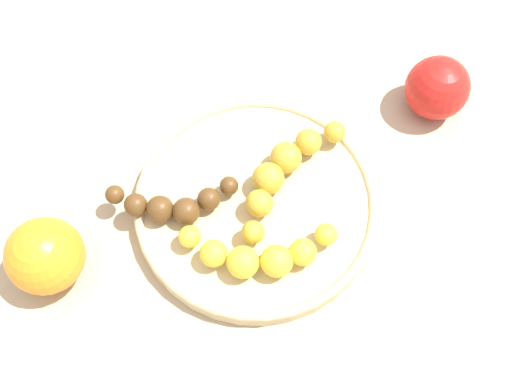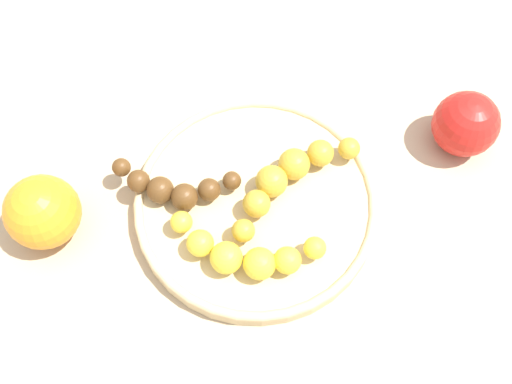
{
  "view_description": "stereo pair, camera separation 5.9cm",
  "coord_description": "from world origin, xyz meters",
  "px_view_note": "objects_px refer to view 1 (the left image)",
  "views": [
    {
      "loc": [
        -0.25,
        0.07,
        0.56
      ],
      "look_at": [
        0.0,
        0.0,
        0.04
      ],
      "focal_mm": 40.59,
      "sensor_mm": 36.0,
      "label": 1
    },
    {
      "loc": [
        -0.26,
        0.01,
        0.56
      ],
      "look_at": [
        0.0,
        0.0,
        0.04
      ],
      "focal_mm": 40.59,
      "sensor_mm": 36.0,
      "label": 2
    }
  ],
  "objects_px": {
    "fruit_bowl": "(256,203)",
    "banana_spotted": "(282,171)",
    "apple_red": "(437,88)",
    "orange_fruit": "(45,256)",
    "banana_yellow": "(258,254)",
    "banana_overripe": "(172,203)"
  },
  "relations": [
    {
      "from": "fruit_bowl",
      "to": "banana_spotted",
      "type": "xyz_separation_m",
      "value": [
        0.02,
        -0.03,
        0.02
      ]
    },
    {
      "from": "banana_spotted",
      "to": "apple_red",
      "type": "bearing_deg",
      "value": -111.84
    },
    {
      "from": "fruit_bowl",
      "to": "apple_red",
      "type": "relative_size",
      "value": 3.56
    },
    {
      "from": "fruit_bowl",
      "to": "apple_red",
      "type": "distance_m",
      "value": 0.24
    },
    {
      "from": "orange_fruit",
      "to": "apple_red",
      "type": "bearing_deg",
      "value": -79.0
    },
    {
      "from": "banana_yellow",
      "to": "orange_fruit",
      "type": "xyz_separation_m",
      "value": [
        0.05,
        0.2,
        0.0
      ]
    },
    {
      "from": "fruit_bowl",
      "to": "banana_overripe",
      "type": "xyz_separation_m",
      "value": [
        0.01,
        0.08,
        0.02
      ]
    },
    {
      "from": "fruit_bowl",
      "to": "orange_fruit",
      "type": "bearing_deg",
      "value": 93.47
    },
    {
      "from": "banana_spotted",
      "to": "orange_fruit",
      "type": "distance_m",
      "value": 0.25
    },
    {
      "from": "fruit_bowl",
      "to": "banana_overripe",
      "type": "bearing_deg",
      "value": 81.51
    },
    {
      "from": "fruit_bowl",
      "to": "banana_yellow",
      "type": "height_order",
      "value": "banana_yellow"
    },
    {
      "from": "banana_overripe",
      "to": "orange_fruit",
      "type": "distance_m",
      "value": 0.13
    },
    {
      "from": "banana_spotted",
      "to": "orange_fruit",
      "type": "bearing_deg",
      "value": 59.11
    },
    {
      "from": "fruit_bowl",
      "to": "banana_yellow",
      "type": "distance_m",
      "value": 0.07
    },
    {
      "from": "fruit_bowl",
      "to": "banana_spotted",
      "type": "distance_m",
      "value": 0.04
    },
    {
      "from": "banana_yellow",
      "to": "banana_overripe",
      "type": "bearing_deg",
      "value": -123.81
    },
    {
      "from": "banana_spotted",
      "to": "orange_fruit",
      "type": "xyz_separation_m",
      "value": [
        -0.03,
        0.25,
        0.0
      ]
    },
    {
      "from": "orange_fruit",
      "to": "apple_red",
      "type": "xyz_separation_m",
      "value": [
        0.09,
        -0.45,
        -0.0
      ]
    },
    {
      "from": "banana_spotted",
      "to": "banana_yellow",
      "type": "distance_m",
      "value": 0.09
    },
    {
      "from": "orange_fruit",
      "to": "banana_spotted",
      "type": "bearing_deg",
      "value": -83.1
    },
    {
      "from": "apple_red",
      "to": "banana_overripe",
      "type": "bearing_deg",
      "value": 100.92
    },
    {
      "from": "fruit_bowl",
      "to": "orange_fruit",
      "type": "height_order",
      "value": "orange_fruit"
    }
  ]
}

